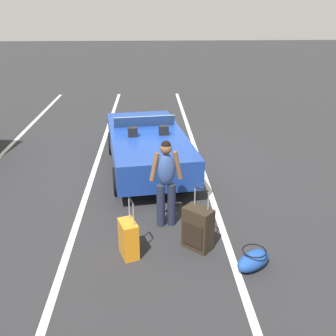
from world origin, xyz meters
The scene contains 8 objects.
ground_plane centered at (0.00, 0.00, 0.00)m, with size 80.00×80.00×0.00m, color #28282B.
lot_line_near centered at (0.00, -1.36, 0.00)m, with size 18.00×0.12×0.01m, color silver.
lot_line_mid centered at (0.00, 1.34, 0.00)m, with size 18.00×0.12×0.01m, color silver.
convertible_car centered at (0.21, 0.03, 0.59)m, with size 4.33×2.29×1.24m.
suitcase_large_black centered at (-3.47, -0.82, 0.37)m, with size 0.53×0.54×1.08m.
suitcase_medium_bright centered at (-3.63, 0.31, 0.31)m, with size 0.46×0.36×1.01m.
duffel_bag centered at (-4.08, -1.62, 0.16)m, with size 0.61×0.70×0.34m.
traveler_person centered at (-2.70, -0.34, 0.93)m, with size 0.26×0.61×1.65m.
Camera 1 is at (-8.87, -0.07, 3.75)m, focal length 40.86 mm.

